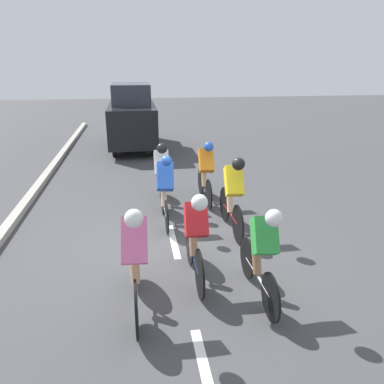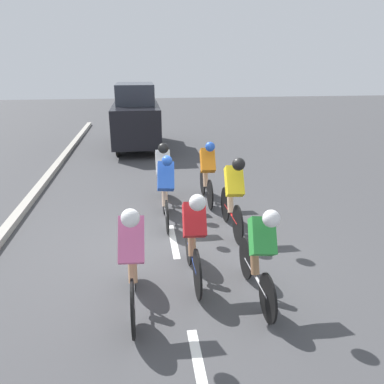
# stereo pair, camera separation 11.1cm
# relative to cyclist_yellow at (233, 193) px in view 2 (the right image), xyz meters

# --- Properties ---
(ground_plane) EXTENTS (60.00, 60.00, 0.00)m
(ground_plane) POSITION_rel_cyclist_yellow_xyz_m (1.17, 0.37, -0.82)
(ground_plane) COLOR #424244
(lane_stripe_near) EXTENTS (0.12, 1.40, 0.01)m
(lane_stripe_near) POSITION_rel_cyclist_yellow_xyz_m (1.17, 3.41, -0.82)
(lane_stripe_near) COLOR white
(lane_stripe_near) RESTS_ON ground
(lane_stripe_mid) EXTENTS (0.12, 1.40, 0.01)m
(lane_stripe_mid) POSITION_rel_cyclist_yellow_xyz_m (1.17, 0.21, -0.82)
(lane_stripe_mid) COLOR white
(lane_stripe_mid) RESTS_ON ground
(lane_stripe_far) EXTENTS (0.12, 1.40, 0.01)m
(lane_stripe_far) POSITION_rel_cyclist_yellow_xyz_m (1.17, -2.99, -0.82)
(lane_stripe_far) COLOR white
(lane_stripe_far) RESTS_ON ground
(cyclist_yellow) EXTENTS (0.34, 1.75, 1.56)m
(cyclist_yellow) POSITION_rel_cyclist_yellow_xyz_m (0.00, 0.00, 0.00)
(cyclist_yellow) COLOR black
(cyclist_yellow) RESTS_ON ground
(cyclist_green) EXTENTS (0.36, 1.68, 1.44)m
(cyclist_green) POSITION_rel_cyclist_yellow_xyz_m (0.17, 2.20, -0.06)
(cyclist_green) COLOR black
(cyclist_green) RESTS_ON ground
(cyclist_white) EXTENTS (0.32, 1.64, 1.52)m
(cyclist_white) POSITION_rel_cyclist_yellow_xyz_m (1.22, -1.66, -0.01)
(cyclist_white) COLOR black
(cyclist_white) RESTS_ON ground
(cyclist_orange) EXTENTS (0.34, 1.70, 1.51)m
(cyclist_orange) POSITION_rel_cyclist_yellow_xyz_m (0.20, -1.72, -0.04)
(cyclist_orange) COLOR black
(cyclist_orange) RESTS_ON ground
(cyclist_pink) EXTENTS (0.35, 1.76, 1.57)m
(cyclist_pink) POSITION_rel_cyclist_yellow_xyz_m (1.87, 2.23, -0.01)
(cyclist_pink) COLOR black
(cyclist_pink) RESTS_ON ground
(cyclist_red) EXTENTS (0.34, 1.68, 1.48)m
(cyclist_red) POSITION_rel_cyclist_yellow_xyz_m (0.99, 1.61, -0.05)
(cyclist_red) COLOR black
(cyclist_red) RESTS_ON ground
(cyclist_blue) EXTENTS (0.36, 1.67, 1.50)m
(cyclist_blue) POSITION_rel_cyclist_yellow_xyz_m (1.24, -0.60, -0.04)
(cyclist_blue) COLOR black
(cyclist_blue) RESTS_ON ground
(support_car) EXTENTS (1.70, 4.26, 2.41)m
(support_car) POSITION_rel_cyclist_yellow_xyz_m (1.83, -8.14, 0.37)
(support_car) COLOR black
(support_car) RESTS_ON ground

